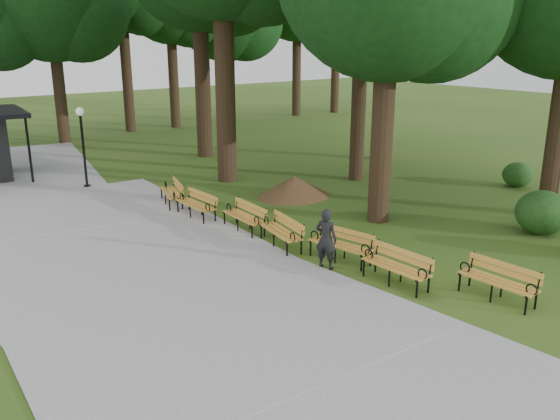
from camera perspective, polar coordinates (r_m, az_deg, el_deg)
ground at (r=15.94m, az=2.02°, el=-4.60°), size 100.00×100.00×0.00m
path at (r=16.53m, az=-15.63°, el=-4.33°), size 12.00×38.00×0.06m
person at (r=14.94m, az=4.56°, el=-2.86°), size 0.59×0.69×1.61m
lamp_post at (r=23.88m, az=-18.93°, el=7.41°), size 0.32×0.32×3.17m
dirt_mound at (r=21.73m, az=1.39°, el=2.36°), size 2.43×2.43×0.78m
bench_0 at (r=14.17m, az=20.61°, el=-6.64°), size 0.76×1.94×0.88m
bench_1 at (r=14.34m, az=11.31°, el=-5.56°), size 0.73×1.93×0.88m
bench_2 at (r=15.56m, az=5.94°, el=-3.49°), size 1.05×1.99×0.88m
bench_3 at (r=16.52m, az=0.05°, el=-2.18°), size 0.95×1.98×0.88m
bench_4 at (r=17.89m, az=-3.59°, el=-0.70°), size 0.70×1.92×0.88m
bench_5 at (r=19.34m, az=-8.29°, el=0.50°), size 0.72×1.92×0.88m
bench_6 at (r=20.97m, az=-10.64°, el=1.68°), size 1.15×2.00×0.88m
shrub_0 at (r=19.46m, az=24.16°, el=-2.10°), size 1.58×1.58×1.34m
shrub_1 at (r=25.07m, az=22.20°, el=2.15°), size 1.16×1.16×0.99m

